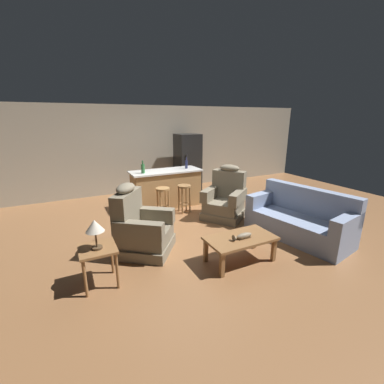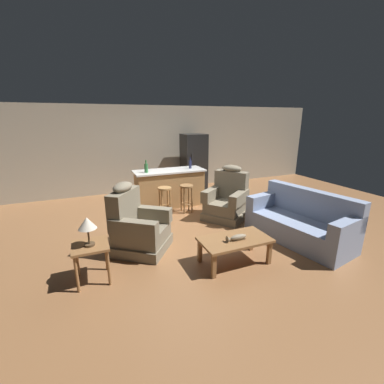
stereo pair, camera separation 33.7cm
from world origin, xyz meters
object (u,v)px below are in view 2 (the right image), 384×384
object	(u,v)px
table_lamp	(87,224)
refrigerator	(194,162)
end_table	(91,251)
bar_stool_right	(187,193)
couch	(300,223)
recliner_near_island	(227,200)
recliner_near_lamp	(137,227)
bottle_tall_green	(146,168)
bottle_short_amber	(190,164)
bar_stool_left	(165,196)
fish_figurine	(237,238)
coffee_table	(235,242)
kitchen_island	(170,188)

from	to	relation	value
table_lamp	refrigerator	distance (m)	5.07
end_table	bar_stool_right	bearing A→B (deg)	42.64
couch	recliner_near_island	size ratio (longest dim) A/B	1.69
recliner_near_lamp	bottle_tall_green	distance (m)	2.15
bar_stool_right	table_lamp	bearing A→B (deg)	-137.04
bar_stool_right	bottle_short_amber	size ratio (longest dim) A/B	2.26
bar_stool_left	fish_figurine	bearing A→B (deg)	-81.22
recliner_near_lamp	bar_stool_right	distance (m)	2.04
coffee_table	table_lamp	distance (m)	2.18
bar_stool_right	end_table	bearing A→B (deg)	-137.36
fish_figurine	bottle_tall_green	distance (m)	3.17
coffee_table	couch	bearing A→B (deg)	8.26
fish_figurine	recliner_near_island	distance (m)	1.99
end_table	table_lamp	world-z (taller)	table_lamp
bottle_tall_green	kitchen_island	bearing A→B (deg)	7.96
fish_figurine	couch	xyz separation A→B (m)	(1.58, 0.29, -0.12)
fish_figurine	bar_stool_left	size ratio (longest dim) A/B	0.50
couch	bottle_tall_green	xyz separation A→B (m)	(-2.26, 2.75, 0.72)
end_table	bottle_short_amber	distance (m)	3.79
coffee_table	fish_figurine	bearing A→B (deg)	-98.34
couch	bottle_tall_green	distance (m)	3.63
fish_figurine	recliner_near_lamp	xyz separation A→B (m)	(-1.31, 1.09, -0.04)
fish_figurine	couch	distance (m)	1.61
end_table	bar_stool_left	distance (m)	2.67
coffee_table	bottle_short_amber	bearing A→B (deg)	80.51
coffee_table	kitchen_island	world-z (taller)	kitchen_island
fish_figurine	kitchen_island	world-z (taller)	kitchen_island
coffee_table	recliner_near_island	bearing A→B (deg)	63.39
coffee_table	end_table	xyz separation A→B (m)	(-2.09, 0.37, 0.10)
bottle_short_amber	end_table	bearing A→B (deg)	-133.99
table_lamp	bottle_tall_green	distance (m)	3.00
kitchen_island	bottle_short_amber	xyz separation A→B (m)	(0.58, 0.00, 0.59)
fish_figurine	kitchen_island	bearing A→B (deg)	91.11
table_lamp	bottle_tall_green	world-z (taller)	bottle_tall_green
bar_stool_right	bottle_tall_green	bearing A→B (deg)	146.77
bar_stool_left	bottle_short_amber	world-z (taller)	bottle_short_amber
couch	recliner_near_lamp	distance (m)	3.00
fish_figurine	refrigerator	xyz separation A→B (m)	(1.13, 4.32, 0.42)
coffee_table	recliner_near_lamp	xyz separation A→B (m)	(-1.32, 1.03, 0.06)
recliner_near_island	fish_figurine	bearing A→B (deg)	27.46
recliner_near_island	bar_stool_right	bearing A→B (deg)	-80.87
fish_figurine	bottle_tall_green	world-z (taller)	bottle_tall_green
fish_figurine	bar_stool_left	world-z (taller)	bar_stool_left
kitchen_island	table_lamp	bearing A→B (deg)	-126.64
couch	kitchen_island	distance (m)	3.28
couch	table_lamp	distance (m)	3.71
coffee_table	table_lamp	size ratio (longest dim) A/B	2.68
refrigerator	table_lamp	bearing A→B (deg)	-129.38
table_lamp	bar_stool_left	size ratio (longest dim) A/B	0.60
coffee_table	bar_stool_right	world-z (taller)	bar_stool_right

